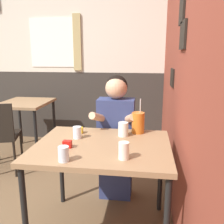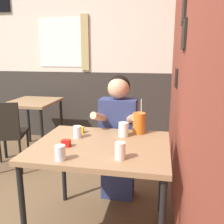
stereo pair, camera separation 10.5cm
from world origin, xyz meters
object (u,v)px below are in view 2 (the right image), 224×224
chair_near_window (5,131)px  cocktail_pitcher (139,123)px  main_table (101,153)px  background_table (33,108)px  person_seated (118,135)px

chair_near_window → cocktail_pitcher: bearing=-33.5°
chair_near_window → cocktail_pitcher: (1.60, -0.50, 0.32)m
main_table → cocktail_pitcher: cocktail_pitcher is taller
background_table → chair_near_window: bearing=-90.8°
cocktail_pitcher → background_table: bearing=143.8°
main_table → cocktail_pitcher: size_ratio=3.38×
main_table → chair_near_window: size_ratio=1.15×
main_table → background_table: bearing=132.3°
main_table → person_seated: 0.54m
background_table → cocktail_pitcher: 1.98m
chair_near_window → person_seated: (1.39, -0.27, 0.12)m
person_seated → background_table: bearing=145.8°
main_table → person_seated: size_ratio=0.83×
person_seated → cocktail_pitcher: bearing=-47.0°
background_table → chair_near_window: chair_near_window is taller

